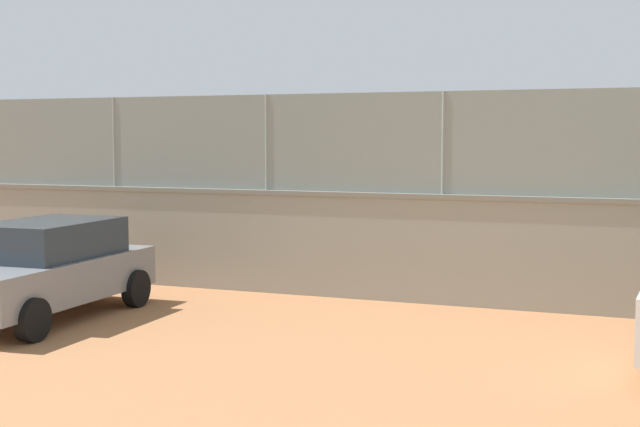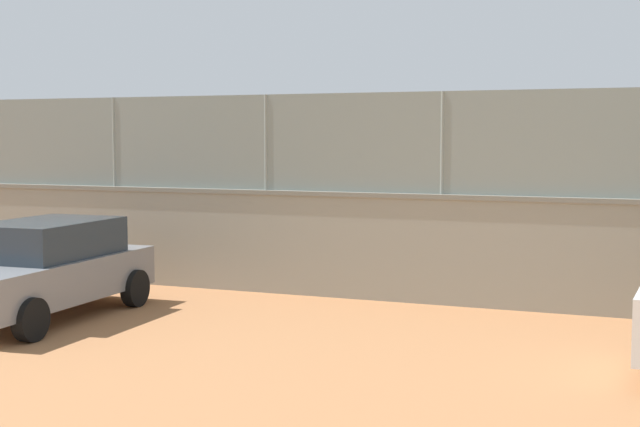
{
  "view_description": "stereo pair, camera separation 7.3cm",
  "coord_description": "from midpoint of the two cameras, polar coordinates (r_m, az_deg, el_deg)",
  "views": [
    {
      "loc": [
        -6.85,
        25.98,
        2.83
      ],
      "look_at": [
        -0.33,
        7.43,
        1.13
      ],
      "focal_mm": 49.84,
      "sensor_mm": 36.0,
      "label": 1
    },
    {
      "loc": [
        -6.92,
        25.95,
        2.83
      ],
      "look_at": [
        -0.33,
        7.43,
        1.13
      ],
      "focal_mm": 49.84,
      "sensor_mm": 36.0,
      "label": 2
    }
  ],
  "objects": [
    {
      "name": "fence_panel_on_wall",
      "position": [
        16.16,
        -3.34,
        4.58
      ],
      "size": [
        26.17,
        1.02,
        1.72
      ],
      "color": "gray",
      "rests_on": "perimeter_wall"
    },
    {
      "name": "parked_car_grey",
      "position": [
        14.53,
        -17.21,
        -3.36
      ],
      "size": [
        1.9,
        4.0,
        1.52
      ],
      "color": "slate",
      "rests_on": "ground_plane"
    },
    {
      "name": "sports_ball",
      "position": [
        21.91,
        15.26,
        -2.54
      ],
      "size": [
        0.09,
        0.09,
        0.09
      ],
      "primitive_type": "sphere",
      "color": "orange",
      "rests_on": "ground_plane"
    },
    {
      "name": "ground_plane",
      "position": [
        27.01,
        4.7,
        -1.1
      ],
      "size": [
        260.0,
        260.0,
        0.0
      ],
      "primitive_type": "plane",
      "color": "#A36B42"
    },
    {
      "name": "player_near_wall_returning",
      "position": [
        20.9,
        -11.27,
        -0.24
      ],
      "size": [
        1.28,
        0.77,
        1.66
      ],
      "color": "#591919",
      "rests_on": "ground_plane"
    },
    {
      "name": "spare_ball_by_wall",
      "position": [
        18.72,
        -4.98,
        -3.65
      ],
      "size": [
        0.09,
        0.09,
        0.09
      ],
      "primitive_type": "sphere",
      "color": "white",
      "rests_on": "ground_plane"
    },
    {
      "name": "perimeter_wall",
      "position": [
        16.27,
        -3.31,
        -1.74
      ],
      "size": [
        26.64,
        1.33,
        1.87
      ],
      "color": "gray",
      "rests_on": "ground_plane"
    },
    {
      "name": "player_crossing_court",
      "position": [
        23.42,
        13.04,
        0.23
      ],
      "size": [
        1.24,
        0.76,
        1.63
      ],
      "color": "black",
      "rests_on": "ground_plane"
    }
  ]
}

